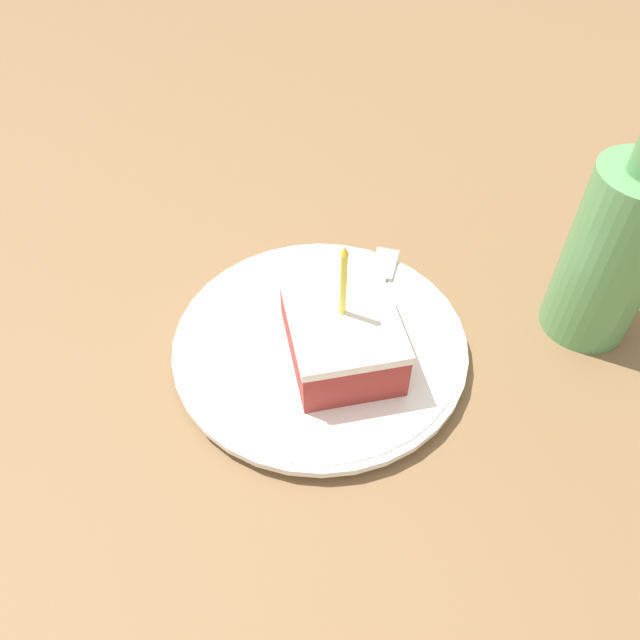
# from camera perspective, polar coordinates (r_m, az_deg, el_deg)

# --- Properties ---
(ground_plane) EXTENTS (2.40, 2.40, 0.04)m
(ground_plane) POSITION_cam_1_polar(r_m,az_deg,el_deg) (0.61, -2.30, -5.03)
(ground_plane) COLOR brown
(ground_plane) RESTS_ON ground
(plate) EXTENTS (0.28, 0.28, 0.02)m
(plate) POSITION_cam_1_polar(r_m,az_deg,el_deg) (0.59, 0.00, -2.28)
(plate) COLOR white
(plate) RESTS_ON ground_plane
(cake_slice) EXTENTS (0.09, 0.12, 0.13)m
(cake_slice) POSITION_cam_1_polar(r_m,az_deg,el_deg) (0.55, 1.97, -1.13)
(cake_slice) COLOR #99332D
(cake_slice) RESTS_ON plate
(fork) EXTENTS (0.10, 0.18, 0.00)m
(fork) POSITION_cam_1_polar(r_m,az_deg,el_deg) (0.61, 4.82, 1.37)
(fork) COLOR #B2B2B7
(fork) RESTS_ON plate
(bottle) EXTENTS (0.08, 0.08, 0.24)m
(bottle) POSITION_cam_1_polar(r_m,az_deg,el_deg) (0.61, 25.34, 5.89)
(bottle) COLOR #599959
(bottle) RESTS_ON ground_plane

